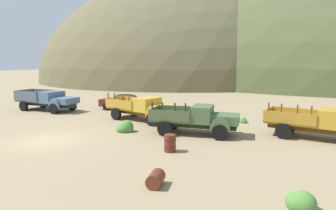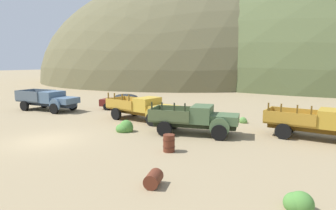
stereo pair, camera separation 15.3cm
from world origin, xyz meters
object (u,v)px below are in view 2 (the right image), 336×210
at_px(truck_mustard, 329,124).
at_px(car_oxblood, 123,101).
at_px(truck_faded_yellow, 146,109).
at_px(truck_weathered_green, 200,119).
at_px(oil_drum_spare, 153,179).
at_px(oil_drum_foreground, 169,143).
at_px(truck_chalk_blue, 51,100).

bearing_deg(truck_mustard, car_oxblood, 173.96).
bearing_deg(truck_faded_yellow, truck_weathered_green, -10.85).
relative_size(truck_weathered_green, oil_drum_spare, 6.04).
bearing_deg(truck_faded_yellow, truck_mustard, 10.32).
height_order(car_oxblood, truck_weathered_green, truck_weathered_green).
bearing_deg(oil_drum_foreground, truck_chalk_blue, 162.94).
bearing_deg(car_oxblood, truck_weathered_green, 142.53).
relative_size(car_oxblood, oil_drum_spare, 5.13).
distance_m(truck_chalk_blue, oil_drum_foreground, 17.06).
distance_m(truck_chalk_blue, truck_faded_yellow, 10.70).
bearing_deg(truck_chalk_blue, truck_faded_yellow, -1.83).
relative_size(car_oxblood, oil_drum_foreground, 5.53).
bearing_deg(oil_drum_foreground, truck_faded_yellow, 134.20).
bearing_deg(truck_faded_yellow, truck_chalk_blue, -169.68).
xyz_separation_m(truck_faded_yellow, oil_drum_foreground, (5.63, -5.79, -0.55)).
height_order(truck_weathered_green, oil_drum_foreground, truck_weathered_green).
xyz_separation_m(truck_chalk_blue, oil_drum_spare, (18.03, -8.95, -0.74)).
height_order(car_oxblood, truck_faded_yellow, truck_faded_yellow).
xyz_separation_m(truck_chalk_blue, car_oxblood, (5.34, 4.16, -0.21)).
distance_m(truck_chalk_blue, truck_mustard, 23.36).
xyz_separation_m(car_oxblood, oil_drum_foreground, (10.96, -9.17, -0.36)).
relative_size(truck_faded_yellow, oil_drum_spare, 6.54).
bearing_deg(truck_weathered_green, truck_mustard, 5.11).
xyz_separation_m(car_oxblood, truck_weathered_green, (10.82, -5.04, 0.18)).
distance_m(truck_mustard, oil_drum_foreground, 9.73).
bearing_deg(car_oxblood, oil_drum_spare, 121.57).
bearing_deg(truck_faded_yellow, oil_drum_spare, -46.86).
bearing_deg(truck_weathered_green, truck_chalk_blue, 161.91).
height_order(truck_weathered_green, truck_mustard, same).
distance_m(truck_mustard, oil_drum_spare, 11.93).
relative_size(truck_mustard, oil_drum_foreground, 6.96).
relative_size(truck_mustard, oil_drum_spare, 6.46).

